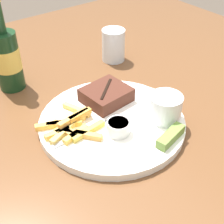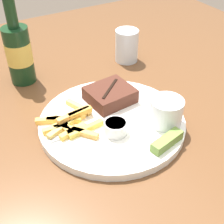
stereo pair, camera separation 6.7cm
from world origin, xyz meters
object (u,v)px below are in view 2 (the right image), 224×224
Objects in this scene: dinner_plate at (112,122)px; pickle_spear at (167,141)px; fork_utensil at (76,131)px; dipping_sauce_cup at (116,127)px; drinking_glass at (127,46)px; coleslaw_cup at (166,110)px; beer_bottle at (19,52)px; steak_portion at (110,95)px.

pickle_spear is at bearing -67.04° from dinner_plate.
pickle_spear is at bearing -41.59° from fork_utensil.
drinking_glass reaches higher than dipping_sauce_cup.
coleslaw_cup is 0.53× the size of fork_utensil.
dinner_plate is 0.05m from dipping_sauce_cup.
dinner_plate is 0.14m from pickle_spear.
coleslaw_cup is at bearing -107.41° from drinking_glass.
drinking_glass is (0.28, 0.24, 0.03)m from fork_utensil.
dipping_sauce_cup reaches higher than pickle_spear.
dinner_plate is 1.33× the size of beer_bottle.
coleslaw_cup is 0.19m from fork_utensil.
coleslaw_cup reaches higher than pickle_spear.
dinner_plate is 0.31m from beer_bottle.
fork_utensil is 1.43× the size of drinking_glass.
drinking_glass is at bearing 53.91° from dipping_sauce_cup.
dipping_sauce_cup is 0.35m from drinking_glass.
beer_bottle is at bearing 120.21° from coleslaw_cup.
dinner_plate is 0.08m from steak_portion.
dinner_plate is 4.52× the size of coleslaw_cup.
dinner_plate is 2.40× the size of fork_utensil.
steak_portion is at bearing 28.79° from fork_utensil.
dipping_sauce_cup is at bearing -73.97° from beer_bottle.
fork_utensil is at bearing 147.45° from dipping_sauce_cup.
pickle_spear is 0.19m from fork_utensil.
coleslaw_cup is at bearing -20.04° from fork_utensil.
coleslaw_cup is (0.09, -0.07, 0.04)m from dinner_plate.
beer_bottle reaches higher than drinking_glass.
dipping_sauce_cup is at bearing 130.25° from pickle_spear.
fork_utensil is (-0.12, -0.06, -0.01)m from steak_portion.
coleslaw_cup is 0.29× the size of beer_bottle.
dipping_sauce_cup is (-0.02, -0.04, 0.02)m from dinner_plate.
coleslaw_cup reaches higher than dipping_sauce_cup.
coleslaw_cup reaches higher than dinner_plate.
coleslaw_cup is 1.46× the size of dipping_sauce_cup.
fork_utensil is 0.55× the size of beer_bottle.
steak_portion is at bearing -57.14° from beer_bottle.
pickle_spear is 0.44m from beer_bottle.
dipping_sauce_cup is 0.52× the size of drinking_glass.
pickle_spear reaches higher than fork_utensil.
dinner_plate is 2.95× the size of steak_portion.
dinner_plate is 6.60× the size of dipping_sauce_cup.
pickle_spear is at bearing -68.21° from beer_bottle.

